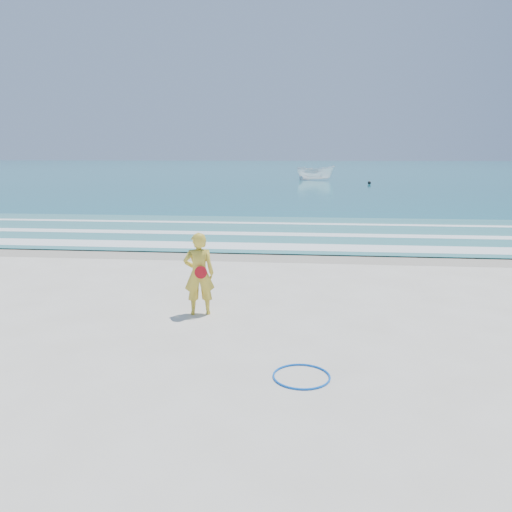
# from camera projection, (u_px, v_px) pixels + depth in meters

# --- Properties ---
(ground) EXTENTS (400.00, 400.00, 0.00)m
(ground) POSITION_uv_depth(u_px,v_px,m) (227.00, 360.00, 8.56)
(ground) COLOR silver
(ground) RESTS_ON ground
(wet_sand) EXTENTS (400.00, 2.40, 0.00)m
(wet_sand) POSITION_uv_depth(u_px,v_px,m) (268.00, 255.00, 17.32)
(wet_sand) COLOR #B2A893
(wet_sand) RESTS_ON ground
(ocean) EXTENTS (400.00, 190.00, 0.04)m
(ocean) POSITION_uv_depth(u_px,v_px,m) (301.00, 168.00, 110.81)
(ocean) COLOR #19727F
(ocean) RESTS_ON ground
(shallow) EXTENTS (400.00, 10.00, 0.01)m
(shallow) POSITION_uv_depth(u_px,v_px,m) (277.00, 231.00, 22.18)
(shallow) COLOR #59B7AD
(shallow) RESTS_ON ocean
(foam_near) EXTENTS (400.00, 1.40, 0.01)m
(foam_near) POSITION_uv_depth(u_px,v_px,m) (271.00, 246.00, 18.58)
(foam_near) COLOR white
(foam_near) RESTS_ON shallow
(foam_mid) EXTENTS (400.00, 0.90, 0.01)m
(foam_mid) POSITION_uv_depth(u_px,v_px,m) (275.00, 234.00, 21.40)
(foam_mid) COLOR white
(foam_mid) RESTS_ON shallow
(foam_far) EXTENTS (400.00, 0.60, 0.01)m
(foam_far) POSITION_uv_depth(u_px,v_px,m) (280.00, 223.00, 24.61)
(foam_far) COLOR white
(foam_far) RESTS_ON shallow
(hoop) EXTENTS (1.00, 1.00, 0.03)m
(hoop) POSITION_uv_depth(u_px,v_px,m) (301.00, 376.00, 7.90)
(hoop) COLOR blue
(hoop) RESTS_ON ground
(boat) EXTENTS (4.82, 2.17, 1.81)m
(boat) POSITION_uv_depth(u_px,v_px,m) (316.00, 173.00, 62.26)
(boat) COLOR white
(boat) RESTS_ON ocean
(buoy) EXTENTS (0.37, 0.37, 0.37)m
(buoy) POSITION_uv_depth(u_px,v_px,m) (369.00, 183.00, 54.33)
(buoy) COLOR black
(buoy) RESTS_ON ocean
(woman) EXTENTS (0.74, 0.57, 1.82)m
(woman) POSITION_uv_depth(u_px,v_px,m) (199.00, 274.00, 10.82)
(woman) COLOR gold
(woman) RESTS_ON ground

